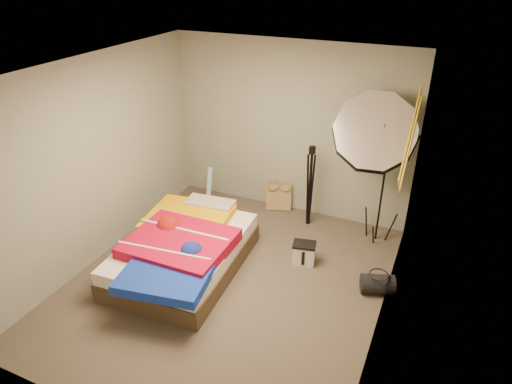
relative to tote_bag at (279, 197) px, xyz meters
The scene contains 15 objects.
floor 1.91m from the tote_bag, 86.81° to the right, with size 4.00×4.00×0.00m, color brown.
ceiling 2.99m from the tote_bag, 86.81° to the right, with size 4.00×4.00×0.00m, color silver.
wall_back 1.07m from the tote_bag, 43.34° to the left, with size 3.50×3.50×0.00m, color gray.
wall_front 4.04m from the tote_bag, 88.44° to the right, with size 3.50×3.50×0.00m, color gray.
wall_left 2.73m from the tote_bag, 130.87° to the right, with size 4.00×4.00×0.00m, color gray.
wall_right 2.86m from the tote_bag, 45.67° to the right, with size 4.00×4.00×0.00m, color gray.
tote_bag is the anchor object (origin of this frame).
wrapping_roll 1.06m from the tote_bag, 157.10° to the right, with size 0.07×0.07×0.66m, color #53B1E0.
camera_case 1.41m from the tote_bag, 55.31° to the right, with size 0.27×0.19×0.27m, color silver.
duffel_bag 2.22m from the tote_bag, 37.57° to the right, with size 0.23×0.23×0.38m, color black.
wall_stripe_upper 2.86m from the tote_bag, 35.30° to the right, with size 0.02×1.10×0.10m, color gold.
wall_stripe_lower 2.63m from the tote_bag, 29.77° to the right, with size 0.02×1.10×0.10m, color gold.
bed 1.95m from the tote_bag, 105.13° to the right, with size 1.47×2.09×0.55m.
photo_umbrella 1.97m from the tote_bag, 15.72° to the right, with size 1.23×0.86×2.17m.
camera_tripod 0.78m from the tote_bag, 23.34° to the right, with size 0.08×0.08×1.20m.
Camera 1 is at (2.06, -3.79, 3.49)m, focal length 32.00 mm.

